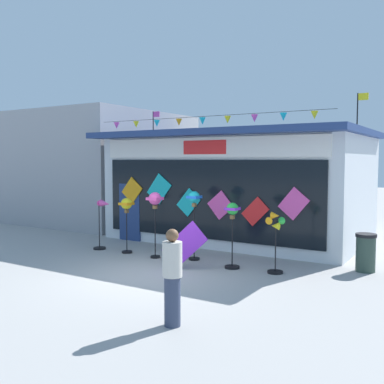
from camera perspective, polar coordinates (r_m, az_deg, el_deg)
name	(u,v)px	position (r m, az deg, el deg)	size (l,w,h in m)	color
ground_plane	(150,275)	(11.20, -5.42, -10.58)	(80.00, 80.00, 0.00)	#9E9B99
kite_shop_building	(241,185)	(16.31, 6.28, 0.87)	(8.89, 6.00, 4.93)	silver
wind_spinner_far_left	(103,216)	(14.28, -11.30, -3.03)	(0.74, 0.39, 1.58)	black
wind_spinner_left	(126,209)	(13.65, -8.39, -2.22)	(0.35, 0.35, 1.69)	black
wind_spinner_center_left	(155,203)	(12.84, -4.77, -1.46)	(0.38, 0.38, 1.91)	black
wind_spinner_center_right	(194,205)	(12.55, 0.28, -1.71)	(0.33, 0.33, 1.96)	black
wind_spinner_right	(232,221)	(11.66, 5.20, -3.66)	(0.39, 0.39, 1.73)	black
wind_spinner_far_right	(275,234)	(11.31, 10.62, -5.29)	(0.44, 0.39, 1.55)	black
person_near_camera	(172,277)	(7.71, -2.54, -10.81)	(0.34, 0.34, 1.68)	#333D56
trash_bin	(366,252)	(12.23, 21.37, -7.22)	(0.52, 0.52, 0.97)	#2D4238
display_kite_on_ground	(184,245)	(11.64, -0.98, -6.79)	(0.64, 0.03, 1.17)	purple
neighbour_building	(91,167)	(22.19, -12.83, 3.12)	(7.97, 7.09, 4.96)	#99999E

